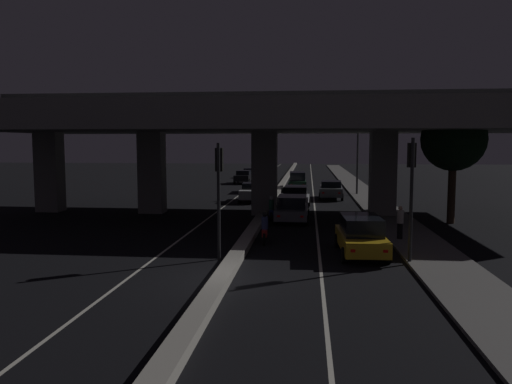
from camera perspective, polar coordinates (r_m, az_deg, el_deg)
The scene contains 22 objects.
ground_plane at distance 17.68m, azimuth -3.68°, elevation -9.97°, with size 200.00×200.00×0.00m, color black.
lane_line_left_inner at distance 52.38m, azimuth -0.93°, elevation 0.39°, with size 0.12×126.00×0.00m, color beige.
lane_line_right_inner at distance 52.01m, azimuth 6.52°, elevation 0.32°, with size 0.12×126.00×0.00m, color beige.
median_divider at distance 52.07m, azimuth 2.78°, elevation 0.53°, with size 0.61×126.00×0.32m, color gray.
sidewalk_right at distance 45.33m, azimuth 12.56°, elevation -0.48°, with size 2.64×126.00×0.12m, color #5B5956.
elevated_overpass at distance 33.16m, azimuth 0.67°, elevation 8.11°, with size 36.52×13.79×8.13m.
traffic_light_left_of_median at distance 20.24m, azimuth -4.25°, elevation 1.35°, with size 0.30×0.49×4.76m.
traffic_light_right_of_median at distance 20.31m, azimuth 17.34°, elevation 1.50°, with size 0.30×0.49×4.96m.
street_lamp at distance 46.58m, azimuth 11.16°, elevation 5.40°, with size 2.31×0.32×7.89m.
car_taxi_yellow_lead at distance 21.68m, azimuth 11.89°, elevation -4.83°, with size 2.05×4.57×1.67m.
car_grey_second at distance 30.22m, azimuth 4.13°, elevation -1.89°, with size 2.10×4.04×1.58m.
car_white_third at distance 36.55m, azimuth 4.57°, elevation -0.57°, with size 2.12×4.07×1.63m.
car_grey_fourth at distance 43.09m, azimuth 8.57°, elevation 0.29°, with size 2.15×4.57×1.55m.
car_dark_green_fifth at distance 50.78m, azimuth 4.74°, elevation 1.31°, with size 2.00×4.54×1.85m.
car_white_lead_oncoming at distance 40.87m, azimuth -0.45°, elevation 0.02°, with size 1.93×4.39×1.52m.
car_white_second_oncoming at distance 48.98m, azimuth 0.67°, elevation 1.08°, with size 1.95×4.71×1.68m.
car_black_third_oncoming at distance 59.23m, azimuth -1.45°, elevation 1.77°, with size 1.92×4.15×1.54m.
car_grey_fourth_oncoming at distance 69.19m, azimuth -0.72°, elevation 2.21°, with size 1.94×4.74×1.32m.
motorcycle_red_filtering_near at distance 23.86m, azimuth 1.00°, elevation -4.32°, with size 0.33×1.82×1.49m.
motorcycle_blue_filtering_mid at distance 30.82m, azimuth 1.78°, elevation -2.06°, with size 0.33×1.79×1.50m.
pedestrian_on_sidewalk at distance 25.17m, azimuth 16.15°, elevation -3.34°, with size 0.31×0.31×1.61m.
roadside_tree_kerbside_near at distance 31.54m, azimuth 21.65°, elevation 5.57°, with size 3.75×3.75×6.87m.
Camera 1 is at (2.88, -16.79, 4.73)m, focal length 35.00 mm.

